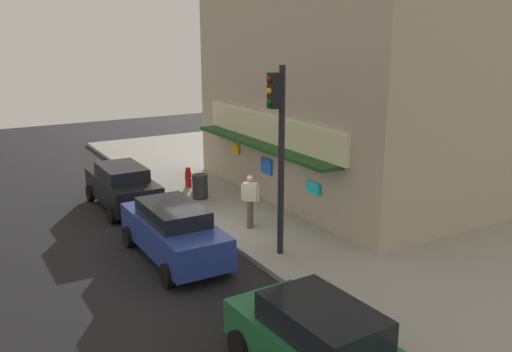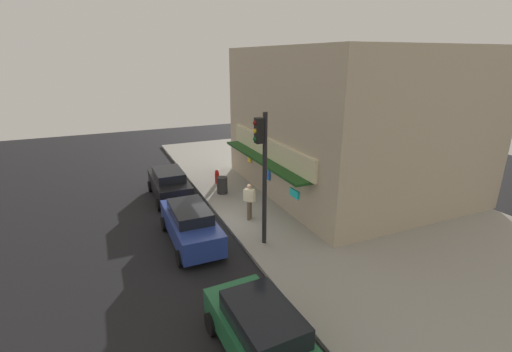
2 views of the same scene
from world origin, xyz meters
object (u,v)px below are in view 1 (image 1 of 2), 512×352
parked_car_black (122,186)px  parked_car_blue (173,231)px  trash_can (200,186)px  fire_hydrant (188,177)px  pedestrian (250,198)px  parked_car_green (322,345)px  traffic_light (278,137)px

parked_car_black → parked_car_blue: (5.42, -0.17, 0.02)m
trash_can → fire_hydrant: bearing=171.8°
pedestrian → parked_car_black: 5.41m
fire_hydrant → pedestrian: pedestrian is taller
trash_can → parked_car_black: size_ratio=0.22×
trash_can → parked_car_green: bearing=-13.7°
trash_can → parked_car_black: bearing=-106.6°
parked_car_green → parked_car_black: bearing=179.9°
parked_car_green → parked_car_black: size_ratio=1.03×
traffic_light → parked_car_blue: size_ratio=1.19×
parked_car_blue → traffic_light: bearing=60.0°
pedestrian → parked_car_blue: (0.83, -3.03, -0.28)m
traffic_light → pedestrian: traffic_light is taller
parked_car_green → parked_car_blue: size_ratio=0.96×
fire_hydrant → parked_car_black: parked_car_black is taller
parked_car_green → parked_car_blue: parked_car_blue is taller
parked_car_black → fire_hydrant: bearing=106.3°
traffic_light → parked_car_green: (5.37, -2.45, -2.78)m
traffic_light → parked_car_green: bearing=-24.5°
parked_car_green → pedestrian: bearing=159.5°
traffic_light → parked_car_black: traffic_light is taller
traffic_light → parked_car_blue: (-1.50, -2.60, -2.74)m
parked_car_black → pedestrian: bearing=31.9°
trash_can → parked_car_green: parked_car_green is taller
parked_car_green → traffic_light: bearing=155.5°
parked_car_green → parked_car_blue: bearing=-178.8°
trash_can → parked_car_blue: 5.46m
parked_car_black → trash_can: bearing=73.4°
parked_car_blue → trash_can: bearing=147.3°
pedestrian → parked_car_blue: size_ratio=0.39×
trash_can → parked_car_black: (-0.83, -2.78, 0.22)m
parked_car_green → parked_car_blue: 6.87m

